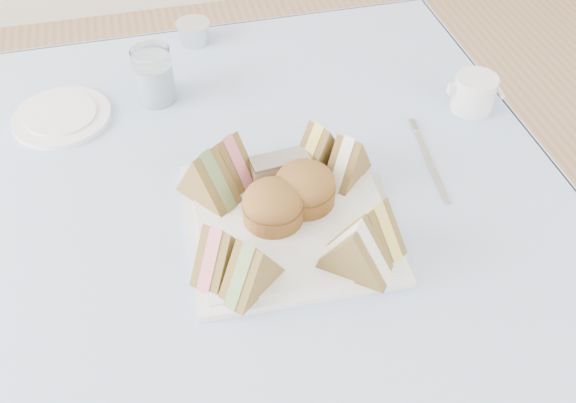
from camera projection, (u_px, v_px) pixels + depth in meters
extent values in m
cube|color=brown|center=(255.00, 325.00, 1.28)|extent=(0.90, 0.90, 0.74)
cube|color=#A6BBE5|center=(246.00, 193.00, 1.02)|extent=(1.02, 1.02, 0.01)
cube|color=white|center=(288.00, 222.00, 0.96)|extent=(0.31, 0.31, 0.01)
cylinder|color=olive|center=(273.00, 204.00, 0.94)|extent=(0.09, 0.09, 0.06)
cylinder|color=olive|center=(305.00, 187.00, 0.96)|extent=(0.12, 0.12, 0.06)
cube|color=tan|center=(280.00, 168.00, 1.00)|extent=(0.09, 0.04, 0.04)
cylinder|color=white|center=(62.00, 117.00, 1.14)|extent=(0.22, 0.22, 0.01)
cylinder|color=white|center=(154.00, 75.00, 1.15)|extent=(0.09, 0.09, 0.10)
cylinder|color=silver|center=(194.00, 33.00, 1.31)|extent=(0.08, 0.08, 0.04)
cube|color=silver|center=(387.00, 217.00, 0.97)|extent=(0.04, 0.18, 0.00)
cube|color=silver|center=(431.00, 166.00, 1.05)|extent=(0.03, 0.18, 0.00)
cylinder|color=white|center=(474.00, 93.00, 1.14)|extent=(0.08, 0.08, 0.07)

